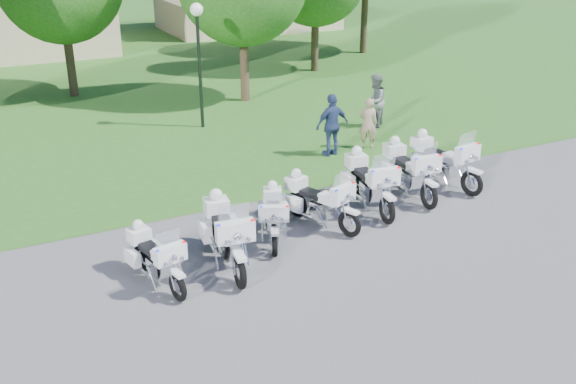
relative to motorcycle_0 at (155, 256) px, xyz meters
name	(u,v)px	position (x,y,z in m)	size (l,w,h in m)	color
ground	(328,245)	(3.93, -0.19, -0.59)	(100.00, 100.00, 0.00)	#515155
grass_lawn	(93,49)	(3.93, 26.81, -0.59)	(100.00, 48.00, 0.01)	#296620
motorcycle_0	(155,256)	(0.00, 0.00, 0.00)	(0.97, 2.08, 1.41)	black
motorcycle_1	(226,233)	(1.58, 0.10, 0.13)	(1.05, 2.57, 1.73)	black
motorcycle_2	(273,214)	(3.00, 0.73, 0.00)	(1.22, 1.98, 1.42)	black
motorcycle_3	(318,200)	(4.26, 0.88, 0.05)	(1.26, 2.20, 1.54)	black
motorcycle_4	(369,181)	(5.93, 1.22, 0.12)	(1.04, 2.53, 1.70)	black
motorcycle_5	(408,169)	(7.35, 1.46, 0.12)	(0.98, 2.54, 1.71)	black
motorcycle_6	(442,160)	(8.62, 1.62, 0.13)	(1.10, 2.54, 1.72)	black
lamp_post	(198,35)	(4.46, 9.69, 2.65)	(0.44, 0.44, 4.31)	black
bystander_a	(368,124)	(8.47, 5.14, 0.23)	(0.60, 0.39, 1.65)	tan
bystander_b	(375,101)	(9.95, 6.98, 0.36)	(0.92, 0.72, 1.90)	slate
bystander_c	(332,125)	(7.08, 5.05, 0.39)	(1.15, 0.48, 1.96)	navy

